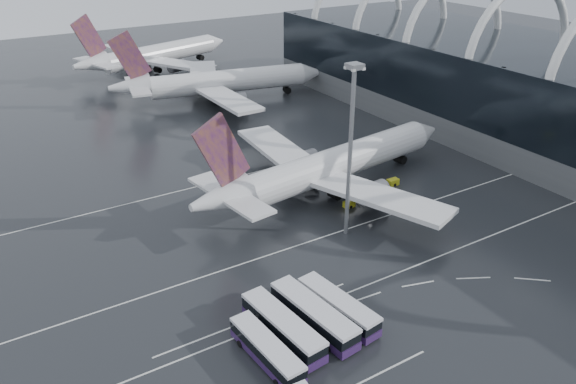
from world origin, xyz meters
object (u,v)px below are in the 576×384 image
airliner_gate_b (218,83)px  bus_row_near_c (314,315)px  gse_cart_belly_a (393,182)px  gse_cart_belly_c (349,204)px  bus_row_near_b (283,327)px  gse_cart_belly_b (370,156)px  floodlight_mast (351,132)px  bus_row_near_a (267,350)px  airliner_main (328,167)px  bus_row_near_d (338,306)px  airliner_gate_c (153,55)px  gse_cart_belly_e (342,160)px

airliner_gate_b → bus_row_near_c: (-30.70, -92.50, -3.31)m
gse_cart_belly_a → gse_cart_belly_c: bearing=-167.6°
bus_row_near_b → gse_cart_belly_b: bearing=-54.9°
bus_row_near_b → bus_row_near_c: bus_row_near_c is taller
gse_cart_belly_a → gse_cart_belly_b: 13.15m
floodlight_mast → gse_cart_belly_c: size_ratio=13.71×
bus_row_near_a → bus_row_near_b: bearing=-61.2°
airliner_main → bus_row_near_d: (-19.98, -30.50, -3.37)m
gse_cart_belly_c → bus_row_near_a: bearing=-140.9°
airliner_main → bus_row_near_c: bearing=-135.6°
airliner_main → bus_row_near_d: size_ratio=4.61×
airliner_gate_c → gse_cart_belly_e: size_ratio=26.96×
bus_row_near_b → bus_row_near_d: bearing=-97.0°
bus_row_near_c → gse_cart_belly_a: size_ratio=6.39×
bus_row_near_d → gse_cart_belly_e: 50.55m
airliner_gate_b → bus_row_near_a: (-38.71, -94.67, -3.57)m
bus_row_near_c → gse_cart_belly_e: (34.39, 40.11, -1.31)m
floodlight_mast → gse_cart_belly_b: (22.96, 22.12, -16.86)m
floodlight_mast → gse_cart_belly_a: bearing=27.6°
gse_cart_belly_c → gse_cart_belly_e: gse_cart_belly_e is taller
airliner_gate_c → bus_row_near_c: bearing=-117.7°
airliner_main → bus_row_near_d: bearing=-130.9°
airliner_gate_c → gse_cart_belly_c: size_ratio=28.34×
bus_row_near_b → gse_cart_belly_b: bus_row_near_b is taller
airliner_main → bus_row_near_a: airliner_main is taller
bus_row_near_c → airliner_gate_b: bearing=-24.5°
bus_row_near_a → gse_cart_belly_a: (44.16, 28.43, -1.03)m
airliner_gate_c → gse_cart_belly_a: size_ratio=25.80×
bus_row_near_c → gse_cart_belly_b: 56.02m
airliner_gate_c → gse_cart_belly_c: airliner_gate_c is taller
gse_cart_belly_e → airliner_main: bearing=-137.8°
airliner_gate_b → airliner_gate_c: bearing=106.3°
airliner_gate_b → bus_row_near_a: 102.34m
floodlight_mast → bus_row_near_d: bearing=-129.8°
gse_cart_belly_a → gse_cart_belly_e: gse_cart_belly_a is taller
airliner_main → gse_cart_belly_b: size_ratio=25.09×
bus_row_near_a → bus_row_near_d: (11.74, 2.11, 0.10)m
bus_row_near_c → gse_cart_belly_e: size_ratio=6.67×
gse_cart_belly_b → airliner_main: bearing=-153.9°
bus_row_near_d → gse_cart_belly_b: bus_row_near_d is taller
bus_row_near_a → gse_cart_belly_a: size_ratio=5.49×
gse_cart_belly_a → floodlight_mast: bearing=-152.4°
bus_row_near_c → floodlight_mast: floodlight_mast is taller
bus_row_near_b → gse_cart_belly_e: bearing=-49.7°
airliner_gate_c → bus_row_near_a: size_ratio=4.70×
airliner_gate_c → bus_row_near_a: airliner_gate_c is taller
bus_row_near_d → floodlight_mast: size_ratio=0.47×
airliner_gate_b → airliner_gate_c: 41.26m
airliner_main → gse_cart_belly_e: airliner_main is taller
gse_cart_belly_a → gse_cart_belly_b: size_ratio=0.93×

